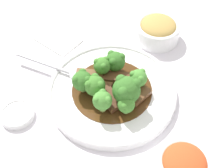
% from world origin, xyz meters
% --- Properties ---
extents(ground_plane, '(4.00, 4.00, 0.00)m').
position_xyz_m(ground_plane, '(0.00, 0.00, 0.00)').
color(ground_plane, silver).
extents(main_plate, '(0.27, 0.27, 0.02)m').
position_xyz_m(main_plate, '(0.00, 0.00, 0.01)').
color(main_plate, white).
rests_on(main_plate, ground_plane).
extents(beef_strip_0, '(0.07, 0.05, 0.01)m').
position_xyz_m(beef_strip_0, '(0.01, -0.03, 0.02)').
color(beef_strip_0, '#56331E').
rests_on(beef_strip_0, main_plate).
extents(beef_strip_1, '(0.03, 0.05, 0.01)m').
position_xyz_m(beef_strip_1, '(-0.01, -0.01, 0.02)').
color(beef_strip_1, brown).
rests_on(beef_strip_1, main_plate).
extents(beef_strip_2, '(0.07, 0.05, 0.01)m').
position_xyz_m(beef_strip_2, '(0.00, 0.03, 0.03)').
color(beef_strip_2, '#56331E').
rests_on(beef_strip_2, main_plate).
extents(beef_strip_3, '(0.04, 0.06, 0.01)m').
position_xyz_m(beef_strip_3, '(0.05, 0.01, 0.02)').
color(beef_strip_3, brown).
rests_on(beef_strip_3, main_plate).
extents(beef_strip_4, '(0.07, 0.05, 0.02)m').
position_xyz_m(beef_strip_4, '(-0.05, -0.01, 0.03)').
color(beef_strip_4, brown).
rests_on(beef_strip_4, main_plate).
extents(broccoli_floret_0, '(0.04, 0.04, 0.05)m').
position_xyz_m(broccoli_floret_0, '(0.01, -0.05, 0.05)').
color(broccoli_floret_0, '#8EB756').
rests_on(broccoli_floret_0, main_plate).
extents(broccoli_floret_1, '(0.06, 0.06, 0.06)m').
position_xyz_m(broccoli_floret_1, '(0.04, -0.01, 0.06)').
color(broccoli_floret_1, '#7FA84C').
rests_on(broccoli_floret_1, main_plate).
extents(broccoli_floret_2, '(0.04, 0.04, 0.04)m').
position_xyz_m(broccoli_floret_2, '(0.04, 0.03, 0.05)').
color(broccoli_floret_2, '#7FA84C').
rests_on(broccoli_floret_2, main_plate).
extents(broccoli_floret_3, '(0.04, 0.04, 0.05)m').
position_xyz_m(broccoli_floret_3, '(-0.02, -0.03, 0.05)').
color(broccoli_floret_3, '#7FA84C').
rests_on(broccoli_floret_3, main_plate).
extents(broccoli_floret_4, '(0.04, 0.04, 0.05)m').
position_xyz_m(broccoli_floret_4, '(-0.02, 0.05, 0.05)').
color(broccoli_floret_4, '#7FA84C').
rests_on(broccoli_floret_4, main_plate).
extents(broccoli_floret_5, '(0.04, 0.04, 0.05)m').
position_xyz_m(broccoli_floret_5, '(-0.04, 0.02, 0.05)').
color(broccoli_floret_5, '#7FA84C').
rests_on(broccoli_floret_5, main_plate).
extents(broccoli_floret_6, '(0.04, 0.04, 0.05)m').
position_xyz_m(broccoli_floret_6, '(-0.05, -0.03, 0.05)').
color(broccoli_floret_6, '#7FA84C').
rests_on(broccoli_floret_6, main_plate).
extents(broccoli_floret_7, '(0.03, 0.03, 0.04)m').
position_xyz_m(broccoli_floret_7, '(0.05, -0.03, 0.04)').
color(broccoli_floret_7, '#7FA84C').
rests_on(broccoli_floret_7, main_plate).
extents(serving_spoon, '(0.20, 0.05, 0.01)m').
position_xyz_m(serving_spoon, '(-0.08, -0.01, 0.03)').
color(serving_spoon, '#B7B7BC').
rests_on(serving_spoon, main_plate).
extents(side_bowl_kimchi, '(0.10, 0.10, 0.06)m').
position_xyz_m(side_bowl_kimchi, '(0.20, -0.09, 0.03)').
color(side_bowl_kimchi, white).
rests_on(side_bowl_kimchi, ground_plane).
extents(side_bowl_appetizer, '(0.11, 0.11, 0.05)m').
position_xyz_m(side_bowl_appetizer, '(0.00, 0.21, 0.03)').
color(side_bowl_appetizer, white).
rests_on(side_bowl_appetizer, ground_plane).
extents(sauce_dish, '(0.07, 0.07, 0.01)m').
position_xyz_m(sauce_dish, '(-0.13, -0.15, 0.01)').
color(sauce_dish, white).
rests_on(sauce_dish, ground_plane).
extents(paper_napkin, '(0.12, 0.08, 0.01)m').
position_xyz_m(paper_napkin, '(-0.21, 0.07, 0.00)').
color(paper_napkin, silver).
rests_on(paper_napkin, ground_plane).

